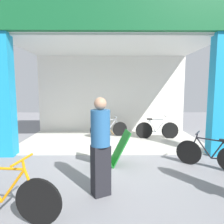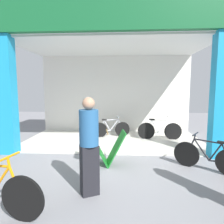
# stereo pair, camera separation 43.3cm
# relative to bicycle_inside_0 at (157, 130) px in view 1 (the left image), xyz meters

# --- Properties ---
(ground_plane) EXTENTS (20.86, 20.86, 0.00)m
(ground_plane) POSITION_rel_bicycle_inside_0_xyz_m (-1.71, -1.84, -0.36)
(ground_plane) COLOR gray
(ground_plane) RESTS_ON ground
(shop_facade) EXTENTS (6.63, 3.59, 4.24)m
(shop_facade) POSITION_rel_bicycle_inside_0_xyz_m (-1.71, -0.15, 1.91)
(shop_facade) COLOR beige
(shop_facade) RESTS_ON ground
(bicycle_inside_0) EXTENTS (1.62, 0.44, 0.89)m
(bicycle_inside_0) POSITION_rel_bicycle_inside_0_xyz_m (0.00, 0.00, 0.00)
(bicycle_inside_0) COLOR black
(bicycle_inside_0) RESTS_ON ground
(bicycle_inside_1) EXTENTS (1.46, 0.47, 0.82)m
(bicycle_inside_1) POSITION_rel_bicycle_inside_0_xyz_m (-1.83, 0.29, -0.03)
(bicycle_inside_1) COLOR black
(bicycle_inside_1) RESTS_ON ground
(bicycle_parked_0) EXTENTS (1.29, 0.91, 0.85)m
(bicycle_parked_0) POSITION_rel_bicycle_inside_0_xyz_m (0.59, -2.80, -0.02)
(bicycle_parked_0) COLOR black
(bicycle_parked_0) RESTS_ON ground
(bicycle_parked_1) EXTENTS (1.70, 0.47, 0.94)m
(bicycle_parked_1) POSITION_rel_bicycle_inside_0_xyz_m (-3.28, -4.64, 0.02)
(bicycle_parked_1) COLOR black
(bicycle_parked_1) RESTS_ON ground
(sandwich_board_sign) EXTENTS (0.96, 0.66, 0.86)m
(sandwich_board_sign) POSITION_rel_bicycle_inside_0_xyz_m (-1.74, -2.55, 0.07)
(sandwich_board_sign) COLOR #197226
(sandwich_board_sign) RESTS_ON ground
(pedestrian_1) EXTENTS (0.45, 0.45, 1.74)m
(pedestrian_1) POSITION_rel_bicycle_inside_0_xyz_m (-1.94, -3.94, 0.55)
(pedestrian_1) COLOR black
(pedestrian_1) RESTS_ON ground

